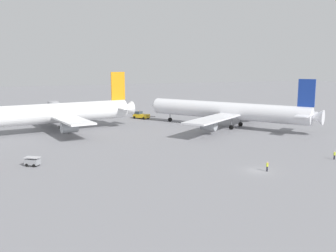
{
  "coord_description": "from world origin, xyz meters",
  "views": [
    {
      "loc": [
        -40.39,
        -52.72,
        18.58
      ],
      "look_at": [
        -4.83,
        29.38,
        4.0
      ],
      "focal_mm": 40.1,
      "sensor_mm": 36.0,
      "label": 1
    }
  ],
  "objects_px": {
    "airliner_at_gate_left": "(54,114)",
    "ground_crew_marshaller_foreground": "(267,166)",
    "airliner_being_pushed": "(227,111)",
    "pushback_tug": "(141,115)",
    "gse_baggage_cart_trailing": "(32,161)",
    "ground_crew_ramp_agent_by_cones": "(334,155)",
    "jet_bridge": "(64,108)"
  },
  "relations": [
    {
      "from": "airliner_at_gate_left",
      "to": "ground_crew_marshaller_foreground",
      "type": "height_order",
      "value": "airliner_at_gate_left"
    },
    {
      "from": "airliner_being_pushed",
      "to": "pushback_tug",
      "type": "distance_m",
      "value": 32.99
    },
    {
      "from": "gse_baggage_cart_trailing",
      "to": "ground_crew_marshaller_foreground",
      "type": "bearing_deg",
      "value": -28.17
    },
    {
      "from": "airliner_being_pushed",
      "to": "ground_crew_ramp_agent_by_cones",
      "type": "xyz_separation_m",
      "value": [
        -1.65,
        -42.22,
        -4.03
      ]
    },
    {
      "from": "gse_baggage_cart_trailing",
      "to": "ground_crew_marshaller_foreground",
      "type": "height_order",
      "value": "ground_crew_marshaller_foreground"
    },
    {
      "from": "airliner_being_pushed",
      "to": "ground_crew_ramp_agent_by_cones",
      "type": "bearing_deg",
      "value": -92.24
    },
    {
      "from": "pushback_tug",
      "to": "airliner_being_pushed",
      "type": "bearing_deg",
      "value": -56.82
    },
    {
      "from": "airliner_being_pushed",
      "to": "ground_crew_ramp_agent_by_cones",
      "type": "relative_size",
      "value": 29.28
    },
    {
      "from": "pushback_tug",
      "to": "ground_crew_ramp_agent_by_cones",
      "type": "relative_size",
      "value": 4.87
    },
    {
      "from": "pushback_tug",
      "to": "ground_crew_ramp_agent_by_cones",
      "type": "bearing_deg",
      "value": -76.84
    },
    {
      "from": "airliner_at_gate_left",
      "to": "ground_crew_ramp_agent_by_cones",
      "type": "distance_m",
      "value": 71.74
    },
    {
      "from": "ground_crew_marshaller_foreground",
      "to": "airliner_being_pushed",
      "type": "bearing_deg",
      "value": 66.17
    },
    {
      "from": "airliner_at_gate_left",
      "to": "gse_baggage_cart_trailing",
      "type": "xyz_separation_m",
      "value": [
        -8.27,
        -35.14,
        -4.41
      ]
    },
    {
      "from": "airliner_being_pushed",
      "to": "ground_crew_marshaller_foreground",
      "type": "bearing_deg",
      "value": -113.83
    },
    {
      "from": "airliner_being_pushed",
      "to": "jet_bridge",
      "type": "xyz_separation_m",
      "value": [
        -43.25,
        34.11,
        -0.78
      ]
    },
    {
      "from": "airliner_being_pushed",
      "to": "ground_crew_marshaller_foreground",
      "type": "distance_m",
      "value": 48.07
    },
    {
      "from": "airliner_being_pushed",
      "to": "jet_bridge",
      "type": "bearing_deg",
      "value": 141.74
    },
    {
      "from": "airliner_being_pushed",
      "to": "gse_baggage_cart_trailing",
      "type": "distance_m",
      "value": 61.98
    },
    {
      "from": "airliner_at_gate_left",
      "to": "ground_crew_ramp_agent_by_cones",
      "type": "height_order",
      "value": "airliner_at_gate_left"
    },
    {
      "from": "airliner_at_gate_left",
      "to": "airliner_being_pushed",
      "type": "relative_size",
      "value": 1.0
    },
    {
      "from": "airliner_at_gate_left",
      "to": "pushback_tug",
      "type": "height_order",
      "value": "airliner_at_gate_left"
    },
    {
      "from": "pushback_tug",
      "to": "gse_baggage_cart_trailing",
      "type": "height_order",
      "value": "pushback_tug"
    },
    {
      "from": "airliner_at_gate_left",
      "to": "gse_baggage_cart_trailing",
      "type": "height_order",
      "value": "airliner_at_gate_left"
    },
    {
      "from": "gse_baggage_cart_trailing",
      "to": "ground_crew_ramp_agent_by_cones",
      "type": "distance_m",
      "value": 58.58
    },
    {
      "from": "airliner_being_pushed",
      "to": "ground_crew_marshaller_foreground",
      "type": "height_order",
      "value": "airliner_being_pushed"
    },
    {
      "from": "pushback_tug",
      "to": "ground_crew_marshaller_foreground",
      "type": "relative_size",
      "value": 4.72
    },
    {
      "from": "airliner_at_gate_left",
      "to": "airliner_being_pushed",
      "type": "distance_m",
      "value": 50.26
    },
    {
      "from": "airliner_being_pushed",
      "to": "airliner_at_gate_left",
      "type": "bearing_deg",
      "value": 166.68
    },
    {
      "from": "airliner_being_pushed",
      "to": "gse_baggage_cart_trailing",
      "type": "height_order",
      "value": "airliner_being_pushed"
    },
    {
      "from": "ground_crew_marshaller_foreground",
      "to": "gse_baggage_cart_trailing",
      "type": "bearing_deg",
      "value": 151.83
    },
    {
      "from": "airliner_being_pushed",
      "to": "jet_bridge",
      "type": "height_order",
      "value": "airliner_being_pushed"
    },
    {
      "from": "ground_crew_marshaller_foreground",
      "to": "jet_bridge",
      "type": "bearing_deg",
      "value": 107.04
    }
  ]
}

